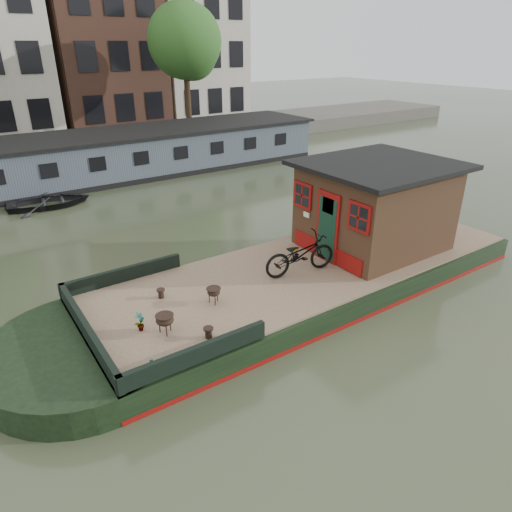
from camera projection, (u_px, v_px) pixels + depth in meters
ground at (312, 285)px, 12.40m from camera, size 120.00×120.00×0.00m
houseboat_hull at (273, 290)px, 11.60m from camera, size 14.01×4.02×0.60m
houseboat_deck at (313, 265)px, 12.13m from camera, size 11.80×3.80×0.05m
bow_bulwark at (128, 317)px, 9.45m from camera, size 3.00×4.00×0.35m
cabin at (375, 205)px, 12.72m from camera, size 4.00×3.50×2.42m
bicycle at (300, 254)px, 11.45m from camera, size 2.02×0.96×1.02m
potted_plant_a at (140, 321)px, 9.22m from camera, size 0.27×0.26×0.43m
potted_plant_b at (296, 253)px, 12.36m from camera, size 0.20×0.21×0.30m
potted_plant_e at (152, 365)px, 8.10m from camera, size 0.17×0.17×0.27m
brazier_front at (165, 324)px, 9.15m from camera, size 0.49×0.49×0.42m
brazier_rear at (214, 296)px, 10.22m from camera, size 0.35×0.35×0.38m
bollard_port at (161, 293)px, 10.47m from camera, size 0.19×0.19×0.22m
bollard_stbd at (209, 333)px, 9.04m from camera, size 0.21×0.21×0.23m
dinghy at (48, 199)px, 18.24m from camera, size 3.40×2.62×0.65m
far_houseboat at (127, 155)px, 22.44m from camera, size 20.40×4.40×2.11m
quay at (90, 144)px, 27.52m from camera, size 60.00×6.00×0.90m
townhouse_row at (43, 10)px, 29.67m from camera, size 27.25×8.00×16.50m
tree_right at (186, 44)px, 27.29m from camera, size 4.40×4.40×7.40m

